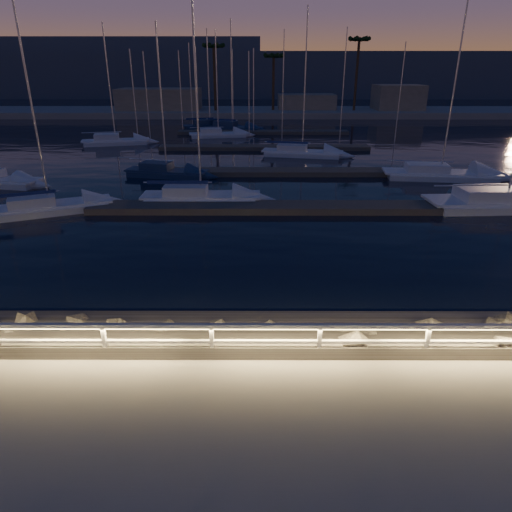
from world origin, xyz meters
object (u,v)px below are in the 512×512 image
at_px(sailboat_f, 198,196).
at_px(sailboat_n, 231,127).
at_px(guard_rail, 281,333).
at_px(sailboat_g, 300,152).
at_px(sailboat_e, 165,171).
at_px(sailboat_h, 437,173).
at_px(sailboat_b, 46,206).
at_px(sailboat_i, 114,141).
at_px(sailboat_m, 209,126).
at_px(sailboat_d, 502,201).
at_px(sailboat_k, 217,134).

relative_size(sailboat_f, sailboat_n, 0.94).
xyz_separation_m(guard_rail, sailboat_g, (3.51, 34.21, -0.96)).
bearing_deg(sailboat_e, sailboat_h, 10.78).
height_order(sailboat_b, sailboat_i, sailboat_i).
relative_size(sailboat_e, sailboat_i, 0.90).
bearing_deg(sailboat_b, sailboat_i, 73.34).
xyz_separation_m(sailboat_b, sailboat_g, (16.85, 18.65, 0.00)).
distance_m(guard_rail, sailboat_m, 55.45).
bearing_deg(sailboat_d, sailboat_e, 155.65).
bearing_deg(sailboat_k, sailboat_e, -106.01).
distance_m(sailboat_b, sailboat_m, 39.81).
bearing_deg(guard_rail, sailboat_f, 104.19).
bearing_deg(sailboat_d, sailboat_m, 116.67).
bearing_deg(sailboat_h, sailboat_b, -154.40).
height_order(sailboat_g, sailboat_m, sailboat_g).
relative_size(sailboat_h, sailboat_k, 1.22).
height_order(sailboat_b, sailboat_e, sailboat_b).
bearing_deg(sailboat_i, guard_rail, -81.99).
distance_m(sailboat_b, sailboat_n, 38.45).
height_order(sailboat_e, sailboat_m, sailboat_m).
xyz_separation_m(sailboat_e, sailboat_m, (0.59, 29.60, 0.04)).
bearing_deg(sailboat_m, sailboat_d, -78.82).
bearing_deg(sailboat_f, sailboat_d, -3.92).
bearing_deg(sailboat_e, sailboat_b, -105.68).
relative_size(sailboat_e, sailboat_k, 0.93).
xyz_separation_m(sailboat_e, sailboat_k, (2.37, 21.71, -0.02)).
bearing_deg(guard_rail, sailboat_i, 112.13).
bearing_deg(sailboat_n, sailboat_e, -77.20).
bearing_deg(sailboat_g, sailboat_k, 137.09).
bearing_deg(sailboat_e, sailboat_g, 50.13).
relative_size(sailboat_g, sailboat_k, 1.09).
height_order(sailboat_d, sailboat_g, sailboat_d).
bearing_deg(sailboat_k, sailboat_b, -113.43).
relative_size(sailboat_b, sailboat_h, 0.82).
relative_size(sailboat_f, sailboat_g, 0.97).
bearing_deg(guard_rail, sailboat_k, 96.91).
bearing_deg(sailboat_m, sailboat_i, -142.27).
bearing_deg(guard_rail, sailboat_n, 94.60).
height_order(sailboat_h, sailboat_i, sailboat_h).
xyz_separation_m(sailboat_f, sailboat_k, (-1.20, 29.28, -0.04)).
relative_size(sailboat_b, sailboat_f, 0.94).
bearing_deg(sailboat_n, sailboat_f, -69.71).
height_order(guard_rail, sailboat_n, sailboat_n).
bearing_deg(sailboat_i, sailboat_e, -75.37).
relative_size(sailboat_e, sailboat_f, 0.87).
bearing_deg(sailboat_g, sailboat_i, 172.72).
relative_size(guard_rail, sailboat_h, 3.00).
height_order(sailboat_e, sailboat_k, sailboat_k).
relative_size(sailboat_e, sailboat_h, 0.76).
bearing_deg(sailboat_f, guard_rail, -76.13).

